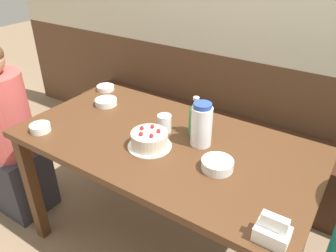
% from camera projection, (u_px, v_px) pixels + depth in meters
% --- Properties ---
extents(ground_plane, '(12.00, 12.00, 0.00)m').
position_uv_depth(ground_plane, '(165.00, 246.00, 1.99)').
color(ground_plane, '#846B51').
extents(back_wall, '(4.80, 0.04, 2.50)m').
position_uv_depth(back_wall, '(254.00, 4.00, 2.12)').
color(back_wall, brown).
rests_on(back_wall, ground_plane).
extents(bench_seat, '(2.63, 0.38, 0.44)m').
position_uv_depth(bench_seat, '(226.00, 151.00, 2.48)').
color(bench_seat, '#381E11').
rests_on(bench_seat, ground_plane).
extents(dining_table, '(1.47, 0.78, 0.77)m').
position_uv_depth(dining_table, '(164.00, 156.00, 1.66)').
color(dining_table, '#4C2D19').
rests_on(dining_table, ground_plane).
extents(birthday_cake, '(0.21, 0.21, 0.10)m').
position_uv_depth(birthday_cake, '(149.00, 140.00, 1.53)').
color(birthday_cake, white).
rests_on(birthday_cake, dining_table).
extents(water_pitcher, '(0.10, 0.10, 0.22)m').
position_uv_depth(water_pitcher, '(202.00, 125.00, 1.52)').
color(water_pitcher, white).
rests_on(water_pitcher, dining_table).
extents(soju_bottle, '(0.07, 0.07, 0.20)m').
position_uv_depth(soju_bottle, '(195.00, 117.00, 1.61)').
color(soju_bottle, '#388E4C').
rests_on(soju_bottle, dining_table).
extents(napkin_holder, '(0.11, 0.08, 0.11)m').
position_uv_depth(napkin_holder, '(272.00, 232.00, 1.06)').
color(napkin_holder, white).
rests_on(napkin_holder, dining_table).
extents(bowl_soup_white, '(0.10, 0.10, 0.04)m').
position_uv_depth(bowl_soup_white, '(40.00, 128.00, 1.67)').
color(bowl_soup_white, white).
rests_on(bowl_soup_white, dining_table).
extents(bowl_rice_small, '(0.14, 0.14, 0.04)m').
position_uv_depth(bowl_rice_small, '(217.00, 165.00, 1.39)').
color(bowl_rice_small, white).
rests_on(bowl_rice_small, dining_table).
extents(bowl_side_dish, '(0.13, 0.13, 0.04)m').
position_uv_depth(bowl_side_dish, '(106.00, 102.00, 1.93)').
color(bowl_side_dish, white).
rests_on(bowl_side_dish, dining_table).
extents(bowl_sauce_shallow, '(0.11, 0.11, 0.03)m').
position_uv_depth(bowl_sauce_shallow, '(105.00, 88.00, 2.12)').
color(bowl_sauce_shallow, white).
rests_on(bowl_sauce_shallow, dining_table).
extents(glass_water_tall, '(0.07, 0.07, 0.09)m').
position_uv_depth(glass_water_tall, '(164.00, 123.00, 1.65)').
color(glass_water_tall, silver).
rests_on(glass_water_tall, dining_table).
extents(person_teal_shirt, '(0.34, 0.31, 1.15)m').
position_uv_depth(person_teal_shirt, '(10.00, 141.00, 2.03)').
color(person_teal_shirt, '#33333D').
rests_on(person_teal_shirt, ground_plane).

